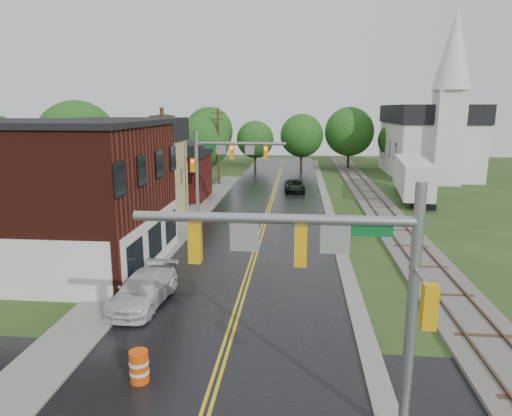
# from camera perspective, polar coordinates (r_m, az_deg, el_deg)

# --- Properties ---
(main_road) EXTENTS (10.00, 90.00, 0.02)m
(main_road) POSITION_cam_1_polar(r_m,az_deg,el_deg) (40.29, 1.49, -0.47)
(main_road) COLOR black
(main_road) RESTS_ON ground
(curb_right) EXTENTS (0.80, 70.00, 0.12)m
(curb_right) POSITION_cam_1_polar(r_m,az_deg,el_deg) (45.17, 8.78, 0.79)
(curb_right) COLOR gray
(curb_right) RESTS_ON ground
(sidewalk_left) EXTENTS (2.40, 50.00, 0.12)m
(sidewalk_left) POSITION_cam_1_polar(r_m,az_deg,el_deg) (36.43, -8.84, -2.00)
(sidewalk_left) COLOR gray
(sidewalk_left) RESTS_ON ground
(brick_building) EXTENTS (14.30, 10.30, 8.30)m
(brick_building) POSITION_cam_1_polar(r_m,az_deg,el_deg) (28.93, -26.24, 1.55)
(brick_building) COLOR #42150E
(brick_building) RESTS_ON ground
(yellow_house) EXTENTS (8.00, 7.00, 6.40)m
(yellow_house) POSITION_cam_1_polar(r_m,az_deg,el_deg) (38.17, -15.65, 3.25)
(yellow_house) COLOR tan
(yellow_house) RESTS_ON ground
(darkred_building) EXTENTS (7.00, 6.00, 4.40)m
(darkred_building) POSITION_cam_1_polar(r_m,az_deg,el_deg) (46.45, -10.49, 3.81)
(darkred_building) COLOR #3F0F0C
(darkred_building) RESTS_ON ground
(church) EXTENTS (10.40, 18.40, 20.00)m
(church) POSITION_cam_1_polar(r_m,az_deg,el_deg) (65.36, 21.03, 8.82)
(church) COLOR silver
(church) RESTS_ON ground
(railroad) EXTENTS (3.20, 80.00, 0.30)m
(railroad) POSITION_cam_1_polar(r_m,az_deg,el_deg) (45.67, 14.55, 0.80)
(railroad) COLOR #59544C
(railroad) RESTS_ON ground
(traffic_signal_near) EXTENTS (7.34, 0.30, 7.20)m
(traffic_signal_near) POSITION_cam_1_polar(r_m,az_deg,el_deg) (11.91, 9.19, -7.26)
(traffic_signal_near) COLOR gray
(traffic_signal_near) RESTS_ON ground
(traffic_signal_far) EXTENTS (7.34, 0.43, 7.20)m
(traffic_signal_far) POSITION_cam_1_polar(r_m,az_deg,el_deg) (36.92, -4.20, 6.16)
(traffic_signal_far) COLOR gray
(traffic_signal_far) RESTS_ON ground
(utility_pole_b) EXTENTS (1.80, 0.28, 9.00)m
(utility_pole_b) POSITION_cam_1_polar(r_m,az_deg,el_deg) (32.86, -11.40, 4.74)
(utility_pole_b) COLOR #382616
(utility_pole_b) RESTS_ON ground
(utility_pole_c) EXTENTS (1.80, 0.28, 9.00)m
(utility_pole_c) POSITION_cam_1_polar(r_m,az_deg,el_deg) (54.19, -4.72, 7.84)
(utility_pole_c) COLOR #382616
(utility_pole_c) RESTS_ON ground
(tree_left_b) EXTENTS (7.60, 7.60, 9.69)m
(tree_left_b) POSITION_cam_1_polar(r_m,az_deg,el_deg) (46.02, -21.26, 7.51)
(tree_left_b) COLOR black
(tree_left_b) RESTS_ON ground
(tree_left_c) EXTENTS (6.00, 6.00, 7.65)m
(tree_left_c) POSITION_cam_1_polar(r_m,az_deg,el_deg) (51.97, -13.24, 7.14)
(tree_left_c) COLOR black
(tree_left_c) RESTS_ON ground
(tree_left_e) EXTENTS (6.40, 6.40, 8.16)m
(tree_left_e) POSITION_cam_1_polar(r_m,az_deg,el_deg) (56.43, -6.45, 8.08)
(tree_left_e) COLOR black
(tree_left_e) RESTS_ON ground
(suv_dark) EXTENTS (2.38, 4.68, 1.27)m
(suv_dark) POSITION_cam_1_polar(r_m,az_deg,el_deg) (50.10, 4.85, 2.77)
(suv_dark) COLOR black
(suv_dark) RESTS_ON ground
(pickup_white) EXTENTS (2.39, 5.11, 1.44)m
(pickup_white) POSITION_cam_1_polar(r_m,az_deg,el_deg) (22.03, -13.87, -9.91)
(pickup_white) COLOR silver
(pickup_white) RESTS_ON ground
(semi_trailer) EXTENTS (4.20, 12.77, 3.93)m
(semi_trailer) POSITION_cam_1_polar(r_m,az_deg,el_deg) (48.12, 19.01, 3.79)
(semi_trailer) COLOR black
(semi_trailer) RESTS_ON ground
(construction_barrel) EXTENTS (0.81, 0.81, 1.12)m
(construction_barrel) POSITION_cam_1_polar(r_m,az_deg,el_deg) (16.45, -14.40, -18.67)
(construction_barrel) COLOR #DB4909
(construction_barrel) RESTS_ON ground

